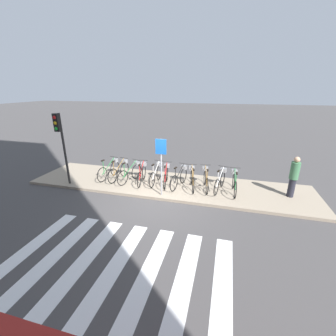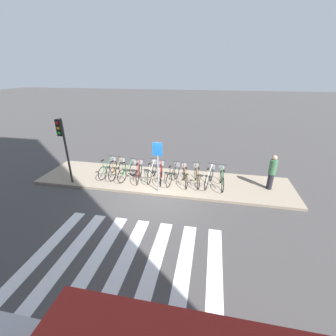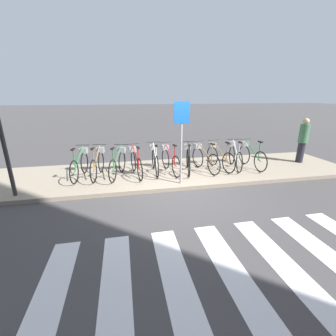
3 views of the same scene
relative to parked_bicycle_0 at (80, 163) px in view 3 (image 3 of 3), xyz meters
The scene contains 15 objects.
ground_plane 3.35m from the parked_bicycle_0, 26.68° to the right, with size 120.00×120.00×0.00m, color #423F3F.
sidewalk 2.99m from the parked_bicycle_0, ahead, with size 12.87×2.95×0.12m.
parked_bicycle_0 is the anchor object (origin of this frame).
parked_bicycle_1 0.55m from the parked_bicycle_0, ahead, with size 0.46×1.68×1.04m.
parked_bicycle_2 1.20m from the parked_bicycle_0, ahead, with size 0.63×1.63×1.04m.
parked_bicycle_3 1.75m from the parked_bicycle_0, ahead, with size 0.46×1.68×1.04m.
parked_bicycle_4 2.40m from the parked_bicycle_0, ahead, with size 0.46×1.69×1.04m.
parked_bicycle_5 2.90m from the parked_bicycle_0, ahead, with size 0.47×1.67×1.04m.
parked_bicycle_6 3.55m from the parked_bicycle_0, ahead, with size 0.55×1.66×1.04m.
parked_bicycle_7 4.11m from the parked_bicycle_0, ahead, with size 0.55×1.65×1.04m.
parked_bicycle_8 4.70m from the parked_bicycle_0, ahead, with size 0.51×1.67×1.04m.
parked_bicycle_9 5.32m from the parked_bicycle_0, ahead, with size 0.53×1.66×1.04m.
parked_bicycle_10 5.92m from the parked_bicycle_0, ahead, with size 0.46×1.69×1.04m.
pedestrian 8.17m from the parked_bicycle_0, ahead, with size 0.34×0.34×1.70m.
sign_post 3.43m from the parked_bicycle_0, 21.65° to the right, with size 0.44×0.07×2.37m.
Camera 3 is at (-1.57, -5.78, 2.67)m, focal length 24.00 mm.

